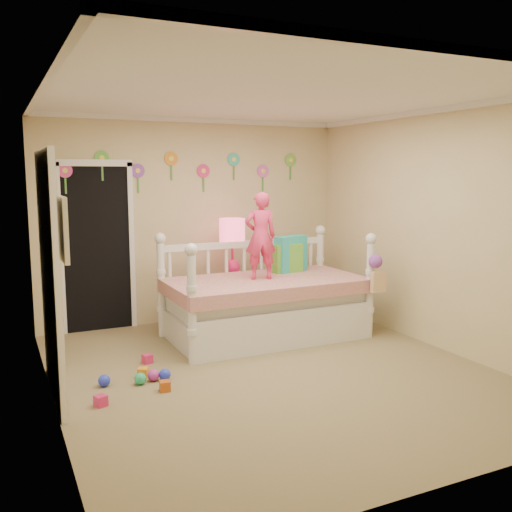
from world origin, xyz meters
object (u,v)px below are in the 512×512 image
table_lamp (232,237)px  daybed (265,284)px  child (261,236)px  nightstand (233,299)px

table_lamp → daybed: bearing=-81.2°
daybed → table_lamp: bearing=98.4°
child → table_lamp: size_ratio=1.40×
child → nightstand: 1.14m
daybed → table_lamp: 0.87m
child → nightstand: bearing=-73.9°
child → nightstand: size_ratio=1.58×
daybed → child: (-0.06, -0.00, 0.57)m
child → nightstand: (-0.05, 0.72, -0.88)m
child → table_lamp: 0.73m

